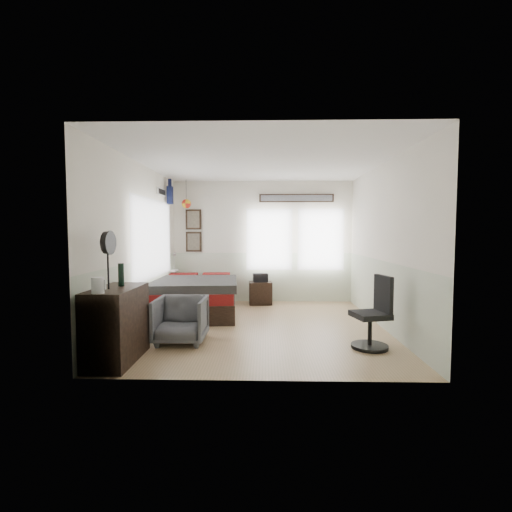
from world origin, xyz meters
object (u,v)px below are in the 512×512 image
(nightstand, at_px, (260,293))
(armchair, at_px, (181,320))
(dresser, at_px, (117,324))
(task_chair, at_px, (374,319))
(bed, at_px, (196,296))

(nightstand, bearing_deg, armchair, -115.73)
(nightstand, bearing_deg, dresser, -119.90)
(armchair, height_order, task_chair, task_chair)
(armchair, distance_m, nightstand, 3.04)
(bed, bearing_deg, dresser, -105.00)
(armchair, bearing_deg, bed, 94.13)
(bed, xyz_separation_m, nightstand, (1.23, 0.94, -0.09))
(dresser, bearing_deg, task_chair, 10.19)
(armchair, xyz_separation_m, nightstand, (1.09, 2.83, -0.08))
(dresser, relative_size, nightstand, 2.05)
(bed, distance_m, armchair, 1.90)
(bed, xyz_separation_m, dresser, (-0.47, -2.66, 0.12))
(armchair, relative_size, nightstand, 1.48)
(nightstand, height_order, task_chair, task_chair)
(dresser, distance_m, nightstand, 3.99)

